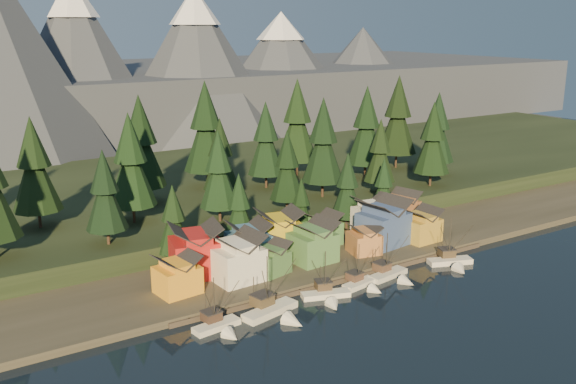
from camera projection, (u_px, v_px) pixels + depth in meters
ground at (395, 307)px, 122.70m from camera, size 500.00×500.00×0.00m
shore_strip at (284, 244)px, 155.12m from camera, size 400.00×50.00×1.50m
hillside at (197, 191)px, 195.32m from camera, size 420.00×100.00×6.00m
dock at (343, 277)px, 136.02m from camera, size 80.00×4.00×1.00m
mountain_ridge at (71, 83)px, 288.02m from camera, size 560.00×190.00×90.00m
boat_0 at (219, 320)px, 112.79m from camera, size 9.29×9.92×10.67m
boat_1 at (275, 305)px, 118.31m from camera, size 12.33×13.00×12.55m
boat_2 at (328, 290)px, 125.63m from camera, size 10.32×10.71×10.51m
boat_3 at (363, 278)px, 131.26m from camera, size 8.59×9.09×10.09m
boat_4 at (392, 270)px, 135.79m from camera, size 10.21×10.86×10.89m
boat_5 at (453, 256)px, 143.10m from camera, size 10.67×11.11×11.46m
house_front_0 at (177, 273)px, 124.48m from camera, size 8.62×8.24×7.82m
house_front_1 at (237, 256)px, 130.51m from camera, size 10.06×9.70×9.87m
house_front_2 at (270, 256)px, 134.70m from camera, size 8.57×8.61×6.90m
house_front_3 at (313, 240)px, 140.95m from camera, size 9.58×9.18×9.24m
house_front_4 at (364, 238)px, 146.50m from camera, size 7.86×8.25×6.65m
house_front_5 at (383, 221)px, 151.48m from camera, size 11.72×10.91×11.03m
house_front_6 at (421, 224)px, 154.54m from camera, size 8.35×7.93×8.04m
house_back_0 at (196, 249)px, 133.00m from camera, size 11.87×11.57×10.95m
house_back_1 at (248, 242)px, 139.42m from camera, size 9.54×9.63×9.50m
house_back_2 at (279, 230)px, 146.19m from camera, size 11.06×10.44×10.14m
house_back_3 at (323, 228)px, 152.00m from camera, size 8.02×7.23×7.75m
house_back_4 at (375, 216)px, 157.59m from camera, size 10.08×9.76×9.92m
house_back_5 at (400, 208)px, 165.10m from camera, size 9.92×10.00×9.27m
tree_hill_1 at (34, 168)px, 146.97m from camera, size 11.35×11.35×26.44m
tree_hill_2 at (105, 193)px, 136.60m from camera, size 9.05×9.05×21.07m
tree_hill_3 at (131, 163)px, 150.78m from camera, size 11.47×11.47×26.72m
tree_hill_4 at (141, 145)px, 166.84m from camera, size 12.46×12.46×29.02m
tree_hill_5 at (219, 172)px, 152.56m from camera, size 9.62×9.62×22.41m
tree_hill_6 at (221, 157)px, 168.89m from camera, size 9.78×9.78×22.79m
tree_hill_7 at (287, 167)px, 160.44m from camera, size 9.09×9.09×21.17m
tree_hill_8 at (266, 141)px, 183.59m from camera, size 10.82×10.82×25.20m
tree_hill_9 at (323, 143)px, 173.55m from camera, size 11.81×11.81×27.51m
tree_hill_10 at (297, 123)px, 197.69m from camera, size 13.03×13.03×30.35m
tree_hill_11 at (380, 153)px, 178.67m from camera, size 9.06×9.06×21.10m
tree_hill_12 at (366, 128)px, 194.84m from camera, size 12.21×12.21×28.44m
tree_hill_13 at (432, 140)px, 185.85m from camera, size 10.68×10.68×24.88m
tree_hill_14 at (398, 118)px, 208.79m from camera, size 13.05×13.05×30.40m
tree_hill_15 at (206, 130)px, 183.67m from camera, size 13.32×13.32×31.03m
tree_hill_17 at (437, 130)px, 200.06m from camera, size 11.17×11.17×26.03m
tree_shore_0 at (174, 221)px, 137.89m from camera, size 7.72×7.72×17.99m
tree_shore_1 at (239, 209)px, 146.12m from camera, size 7.93×7.93×18.46m
tree_shore_2 at (301, 205)px, 155.41m from camera, size 6.49×6.49×15.11m
tree_shore_3 at (347, 187)px, 162.01m from camera, size 8.50×8.50×19.80m
tree_shore_4 at (383, 187)px, 168.61m from camera, size 7.34×7.34×17.10m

